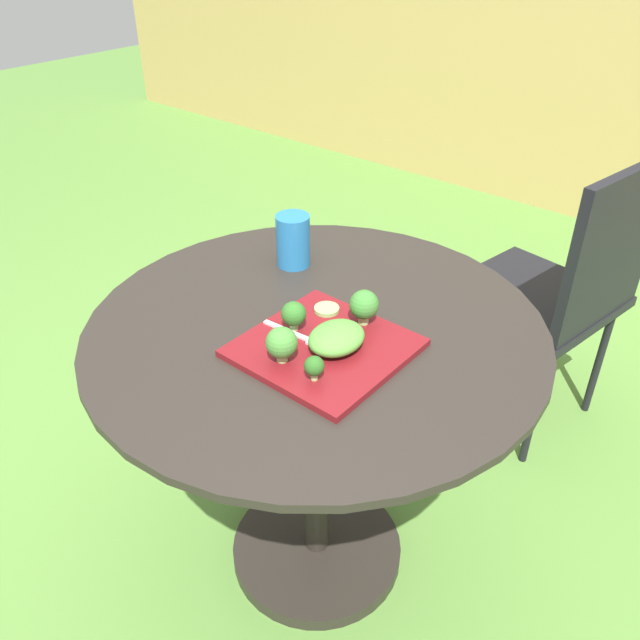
{
  "coord_description": "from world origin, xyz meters",
  "views": [
    {
      "loc": [
        0.71,
        -0.84,
        1.47
      ],
      "look_at": [
        0.04,
        -0.03,
        0.77
      ],
      "focal_mm": 36.34,
      "sensor_mm": 36.0,
      "label": 1
    }
  ],
  "objects_px": {
    "patio_chair": "(564,283)",
    "fork": "(302,337)",
    "salad_plate": "(324,348)",
    "drinking_glass": "(293,243)"
  },
  "relations": [
    {
      "from": "patio_chair",
      "to": "salad_plate",
      "type": "xyz_separation_m",
      "value": [
        -0.14,
        -0.92,
        0.22
      ]
    },
    {
      "from": "patio_chair",
      "to": "drinking_glass",
      "type": "height_order",
      "value": "patio_chair"
    },
    {
      "from": "patio_chair",
      "to": "fork",
      "type": "xyz_separation_m",
      "value": [
        -0.19,
        -0.93,
        0.22
      ]
    },
    {
      "from": "patio_chair",
      "to": "salad_plate",
      "type": "relative_size",
      "value": 3.08
    },
    {
      "from": "salad_plate",
      "to": "fork",
      "type": "xyz_separation_m",
      "value": [
        -0.05,
        -0.01,
        0.01
      ]
    },
    {
      "from": "patio_chair",
      "to": "fork",
      "type": "bearing_deg",
      "value": -101.44
    },
    {
      "from": "salad_plate",
      "to": "drinking_glass",
      "type": "bearing_deg",
      "value": 141.3
    },
    {
      "from": "drinking_glass",
      "to": "fork",
      "type": "relative_size",
      "value": 0.8
    },
    {
      "from": "salad_plate",
      "to": "drinking_glass",
      "type": "distance_m",
      "value": 0.36
    },
    {
      "from": "salad_plate",
      "to": "fork",
      "type": "bearing_deg",
      "value": -167.53
    }
  ]
}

